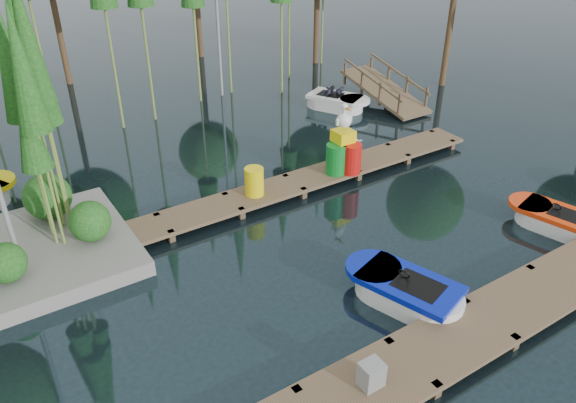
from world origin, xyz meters
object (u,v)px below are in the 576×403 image
boat_red (556,221)px  utility_cabinet (371,374)px  boat_blue (406,292)px  yellow_barrel (254,181)px  drum_cluster (344,151)px

boat_red → utility_cabinet: utility_cabinet is taller
boat_blue → yellow_barrel: (-0.63, 5.44, 0.43)m
boat_blue → utility_cabinet: 2.81m
yellow_barrel → drum_cluster: bearing=-3.0°
utility_cabinet → boat_red: bearing=11.7°
yellow_barrel → drum_cluster: (3.02, -0.16, 0.22)m
utility_cabinet → drum_cluster: size_ratio=0.24×
utility_cabinet → drum_cluster: (4.71, 6.84, 0.37)m
boat_red → utility_cabinet: bearing=177.0°
boat_red → utility_cabinet: size_ratio=5.26×
boat_blue → utility_cabinet: boat_blue is taller
boat_blue → boat_red: size_ratio=1.14×
boat_red → utility_cabinet: (-7.67, -1.58, 0.31)m
utility_cabinet → yellow_barrel: bearing=76.4°
drum_cluster → yellow_barrel: bearing=177.0°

